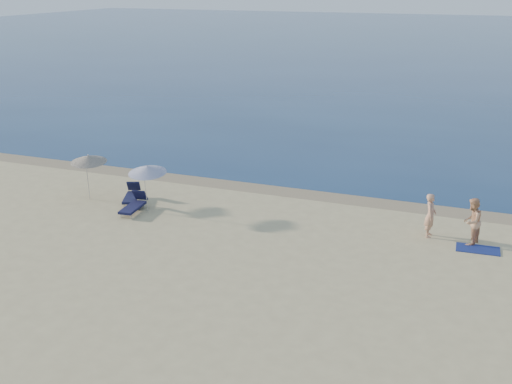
% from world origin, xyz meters
% --- Properties ---
extents(sea, '(240.00, 160.00, 0.01)m').
position_xyz_m(sea, '(0.00, 100.00, 0.00)').
color(sea, '#0D274E').
rests_on(sea, ground).
extents(wet_sand_strip, '(240.00, 1.60, 0.00)m').
position_xyz_m(wet_sand_strip, '(0.00, 19.40, 0.00)').
color(wet_sand_strip, '#847254').
rests_on(wet_sand_strip, ground).
extents(person_left, '(0.44, 0.66, 1.78)m').
position_xyz_m(person_left, '(3.38, 16.14, 0.89)').
color(person_left, tan).
rests_on(person_left, ground).
extents(person_right, '(0.93, 1.06, 1.86)m').
position_xyz_m(person_right, '(4.96, 15.91, 0.93)').
color(person_right, tan).
rests_on(person_right, ground).
extents(beach_towel, '(1.65, 0.98, 0.03)m').
position_xyz_m(beach_towel, '(5.30, 15.46, 0.01)').
color(beach_towel, '#101B53').
rests_on(beach_towel, ground).
extents(umbrella_near, '(1.85, 1.87, 2.18)m').
position_xyz_m(umbrella_near, '(-8.52, 14.65, 1.89)').
color(umbrella_near, silver).
rests_on(umbrella_near, ground).
extents(umbrella_far, '(2.14, 2.16, 2.21)m').
position_xyz_m(umbrella_far, '(-11.86, 15.09, 1.92)').
color(umbrella_far, silver).
rests_on(umbrella_far, ground).
extents(lounger_left, '(1.23, 1.89, 0.79)m').
position_xyz_m(lounger_left, '(-9.89, 15.41, 0.29)').
color(lounger_left, '#131736').
rests_on(lounger_left, ground).
extents(lounger_right, '(0.81, 1.90, 0.81)m').
position_xyz_m(lounger_right, '(-9.08, 14.29, 0.30)').
color(lounger_right, '#141639').
rests_on(lounger_right, ground).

